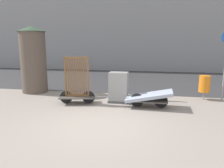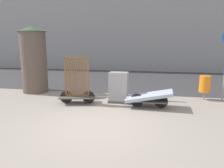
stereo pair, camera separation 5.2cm
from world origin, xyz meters
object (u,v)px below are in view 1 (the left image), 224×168
object	(u,v)px
advertising_column	(33,59)
bike_cart_with_bedframe	(77,87)
utility_cabinet	(119,88)
bike_cart_with_mattress	(149,97)
trash_bin	(205,84)

from	to	relation	value
advertising_column	bike_cart_with_bedframe	bearing A→B (deg)	-29.90
utility_cabinet	bike_cart_with_bedframe	bearing A→B (deg)	-161.81
bike_cart_with_mattress	advertising_column	xyz separation A→B (m)	(-5.71, 1.62, 1.24)
bike_cart_with_mattress	trash_bin	size ratio (longest dim) A/B	2.19
bike_cart_with_bedframe	advertising_column	world-z (taller)	advertising_column
bike_cart_with_bedframe	advertising_column	size ratio (longest dim) A/B	0.67
utility_cabinet	bike_cart_with_mattress	bearing A→B (deg)	-22.68
bike_cart_with_bedframe	bike_cart_with_mattress	distance (m)	2.90
bike_cart_with_bedframe	trash_bin	world-z (taller)	bike_cart_with_bedframe
bike_cart_with_mattress	advertising_column	distance (m)	6.06
utility_cabinet	advertising_column	world-z (taller)	advertising_column
utility_cabinet	trash_bin	bearing A→B (deg)	16.81
bike_cart_with_bedframe	bike_cart_with_mattress	size ratio (longest dim) A/B	0.93
bike_cart_with_bedframe	utility_cabinet	distance (m)	1.70
bike_cart_with_mattress	utility_cabinet	world-z (taller)	utility_cabinet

